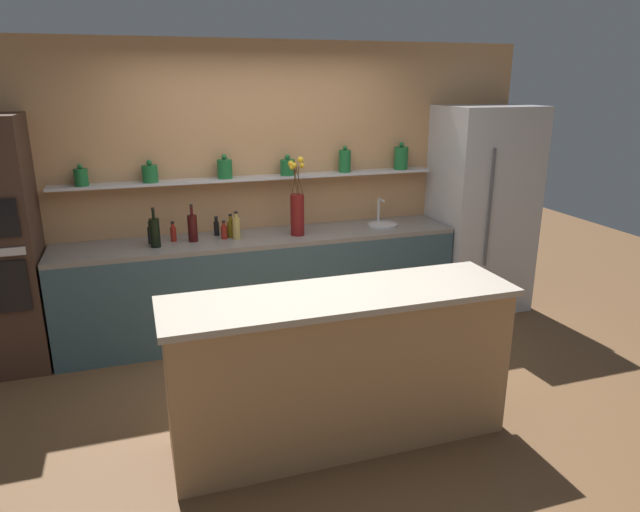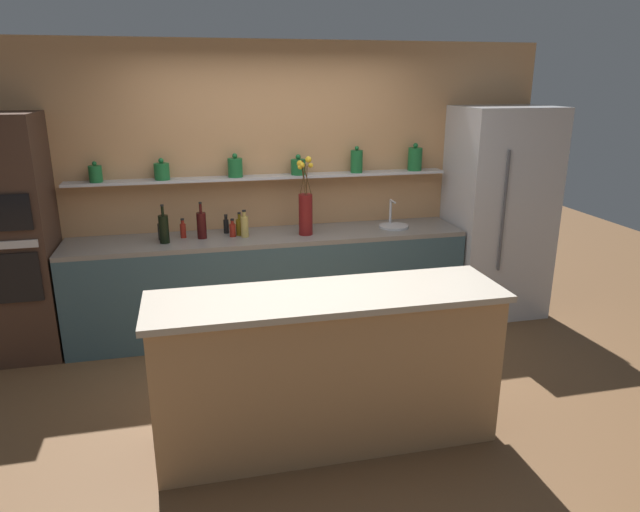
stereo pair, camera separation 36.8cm
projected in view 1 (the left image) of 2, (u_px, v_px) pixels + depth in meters
The scene contains 15 objects.
ground_plane at pixel (314, 394), 4.28m from camera, with size 12.00×12.00×0.00m, color brown.
back_wall_unit at pixel (262, 186), 5.34m from camera, with size 5.20×0.28×2.60m.
back_counter_unit at pixel (262, 284), 5.23m from camera, with size 3.56×0.62×0.92m.
island_counter at pixel (340, 368), 3.61m from camera, with size 2.19×0.61×1.02m.
refrigerator at pixel (481, 210), 5.71m from camera, with size 0.90×0.73×2.02m.
flower_vase at pixel (297, 210), 5.07m from camera, with size 0.15×0.18×0.71m.
sink_fixture at pixel (382, 223), 5.45m from camera, with size 0.28×0.28×0.25m.
bottle_sauce_0 at pixel (173, 233), 4.92m from camera, with size 0.05×0.05×0.17m.
bottle_sauce_1 at pixel (151, 234), 4.84m from camera, with size 0.05×0.05×0.19m.
bottle_sauce_2 at pixel (224, 231), 4.99m from camera, with size 0.06×0.06×0.16m.
bottle_wine_3 at pixel (193, 228), 4.90m from camera, with size 0.08×0.08×0.32m.
bottle_wine_4 at pixel (155, 232), 4.73m from camera, with size 0.08×0.08×0.34m.
bottle_sauce_5 at pixel (216, 227), 5.10m from camera, with size 0.05×0.05×0.17m.
bottle_oil_6 at pixel (231, 228), 5.04m from camera, with size 0.06×0.06×0.21m.
bottle_spirit_7 at pixel (236, 228), 4.98m from camera, with size 0.07×0.07×0.24m.
Camera 1 is at (-1.13, -3.60, 2.26)m, focal length 32.00 mm.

